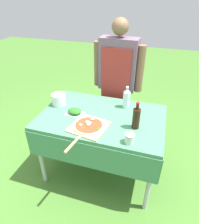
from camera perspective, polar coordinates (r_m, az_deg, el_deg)
name	(u,v)px	position (r m, az deg, el deg)	size (l,w,h in m)	color
ground_plane	(101,169)	(2.53, 0.51, -15.92)	(12.00, 12.00, 0.00)	#477A2D
prep_table	(102,123)	(2.07, 0.61, -3.15)	(1.26, 0.83, 0.78)	#478960
person_cook	(118,77)	(2.46, 5.21, 9.94)	(0.61, 0.22, 1.61)	#4C4C51
pizza_on_peel	(88,126)	(1.84, -3.27, -4.16)	(0.37, 0.57, 0.06)	tan
oil_bottle	(136,118)	(1.82, 10.44, -1.68)	(0.07, 0.07, 0.27)	black
water_bottle	(127,98)	(2.12, 7.74, 4.03)	(0.07, 0.07, 0.24)	silver
herb_container	(75,111)	(2.05, -7.10, 0.16)	(0.19, 0.16, 0.06)	silver
mixing_tub	(59,99)	(2.23, -11.58, 3.55)	(0.15, 0.15, 0.12)	silver
sauce_jar	(129,139)	(1.68, 8.55, -7.64)	(0.08, 0.08, 0.09)	silver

